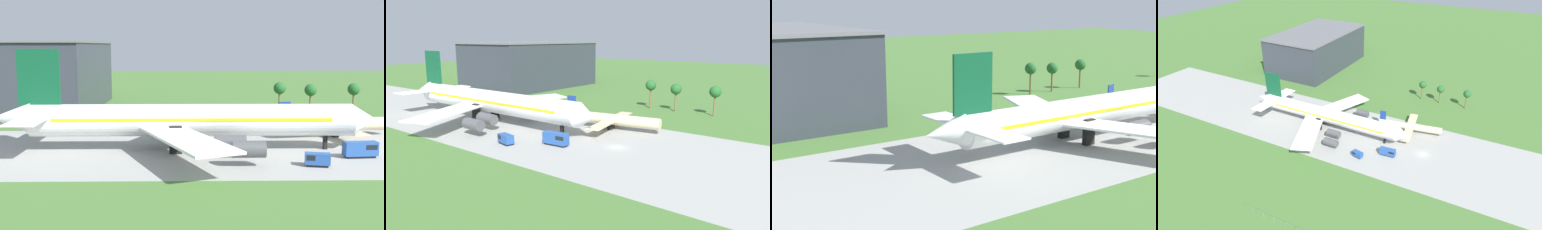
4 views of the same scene
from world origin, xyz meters
The scene contains 5 objects.
jet_airliner centered at (-44.01, 0.29, 5.88)m, with size 75.87×55.33×19.79m.
regional_aircraft centered at (-10.41, 13.49, 2.71)m, with size 26.69×24.18×8.24m.
baggage_tug centered at (-11.74, -7.06, 1.59)m, with size 6.35×2.52×2.98m.
fuel_truck centered at (-21.72, -13.43, 1.26)m, with size 4.49×2.79×2.32m.
terminal_building centered at (-90.17, 63.72, 11.01)m, with size 36.72×61.20×21.98m.
Camera 1 is at (-44.36, -92.86, 20.41)m, focal length 45.00 mm.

